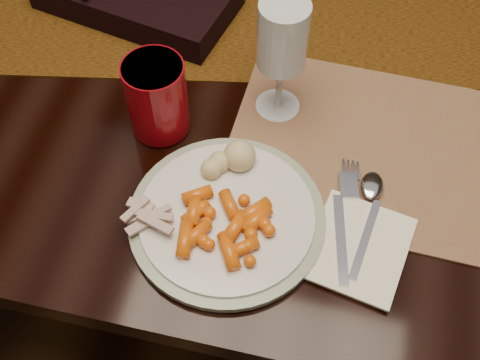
% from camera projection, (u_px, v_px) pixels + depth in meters
% --- Properties ---
extents(floor, '(5.00, 5.00, 0.00)m').
position_uv_depth(floor, '(262.00, 260.00, 1.64)').
color(floor, black).
rests_on(floor, ground).
extents(dining_table, '(1.80, 1.00, 0.75)m').
position_uv_depth(dining_table, '(267.00, 183.00, 1.33)').
color(dining_table, black).
rests_on(dining_table, floor).
extents(table_runner, '(1.84, 0.69, 0.00)m').
position_uv_depth(table_runner, '(318.00, 9.00, 1.08)').
color(table_runner, '#421F08').
rests_on(table_runner, dining_table).
extents(placemat_main, '(0.45, 0.34, 0.00)m').
position_uv_depth(placemat_main, '(376.00, 149.00, 0.91)').
color(placemat_main, '#975C40').
rests_on(placemat_main, dining_table).
extents(dinner_plate, '(0.28, 0.28, 0.02)m').
position_uv_depth(dinner_plate, '(227.00, 217.00, 0.83)').
color(dinner_plate, white).
rests_on(dinner_plate, placemat_main).
extents(baby_carrots, '(0.12, 0.10, 0.02)m').
position_uv_depth(baby_carrots, '(218.00, 221.00, 0.80)').
color(baby_carrots, '#DA5B0C').
rests_on(baby_carrots, dinner_plate).
extents(mashed_potatoes, '(0.10, 0.09, 0.05)m').
position_uv_depth(mashed_potatoes, '(225.00, 157.00, 0.85)').
color(mashed_potatoes, '#C1BA93').
rests_on(mashed_potatoes, dinner_plate).
extents(turkey_shreds, '(0.09, 0.08, 0.02)m').
position_uv_depth(turkey_shreds, '(147.00, 215.00, 0.81)').
color(turkey_shreds, tan).
rests_on(turkey_shreds, dinner_plate).
extents(napkin, '(0.15, 0.17, 0.01)m').
position_uv_depth(napkin, '(358.00, 247.00, 0.81)').
color(napkin, white).
rests_on(napkin, placemat_main).
extents(fork, '(0.06, 0.18, 0.00)m').
position_uv_depth(fork, '(343.00, 224.00, 0.82)').
color(fork, white).
rests_on(fork, napkin).
extents(spoon, '(0.06, 0.17, 0.00)m').
position_uv_depth(spoon, '(367.00, 222.00, 0.82)').
color(spoon, '#BBBBBB').
rests_on(spoon, napkin).
extents(red_cup, '(0.09, 0.09, 0.12)m').
position_uv_depth(red_cup, '(157.00, 97.00, 0.88)').
color(red_cup, maroon).
rests_on(red_cup, placemat_main).
extents(wine_glass, '(0.09, 0.09, 0.20)m').
position_uv_depth(wine_glass, '(281.00, 61.00, 0.87)').
color(wine_glass, white).
rests_on(wine_glass, dining_table).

